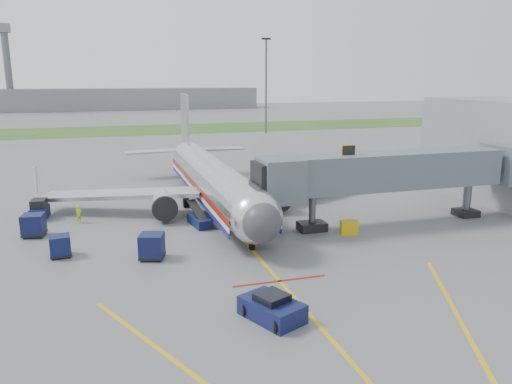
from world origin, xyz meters
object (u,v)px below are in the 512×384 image
object	(u,v)px
baggage_tug	(39,210)
ramp_worker	(79,214)
airliner	(213,179)
pushback_tug	(272,308)
belt_loader	(199,220)

from	to	relation	value
baggage_tug	ramp_worker	distance (m)	4.15
baggage_tug	ramp_worker	size ratio (longest dim) A/B	1.67
airliner	baggage_tug	distance (m)	15.71
pushback_tug	ramp_worker	bearing A→B (deg)	115.55
belt_loader	baggage_tug	bearing A→B (deg)	154.69
ramp_worker	airliner	bearing A→B (deg)	-32.28
pushback_tug	belt_loader	world-z (taller)	belt_loader
baggage_tug	airliner	bearing A→B (deg)	-0.11
belt_loader	ramp_worker	bearing A→B (deg)	158.74
pushback_tug	belt_loader	bearing A→B (deg)	91.55
airliner	ramp_worker	size ratio (longest dim) A/B	22.73
baggage_tug	ramp_worker	xyz separation A→B (m)	(3.38, -2.41, 0.01)
belt_loader	ramp_worker	xyz separation A→B (m)	(-9.71, 3.78, 0.34)
baggage_tug	ramp_worker	bearing A→B (deg)	-35.51
airliner	baggage_tug	size ratio (longest dim) A/B	13.61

